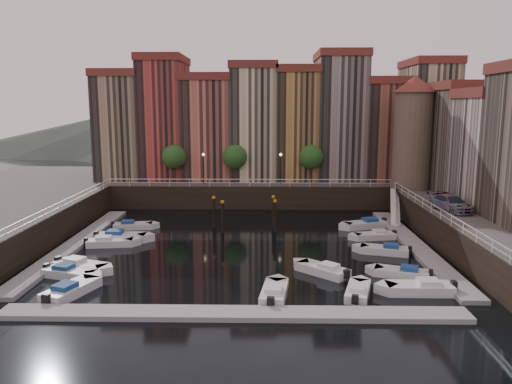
{
  "coord_description": "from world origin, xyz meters",
  "views": [
    {
      "loc": [
        1.96,
        -46.97,
        13.29
      ],
      "look_at": [
        1.05,
        4.0,
        4.4
      ],
      "focal_mm": 35.0,
      "sensor_mm": 36.0,
      "label": 1
    }
  ],
  "objects_px": {
    "boat_left_0": "(69,273)",
    "car_a": "(443,199)",
    "boat_left_2": "(109,242)",
    "car_c": "(451,204)",
    "mooring_pilings": "(246,215)",
    "car_b": "(452,205)",
    "corner_tower": "(413,131)",
    "boat_left_1": "(80,266)",
    "gangway": "(395,205)"
  },
  "relations": [
    {
      "from": "gangway",
      "to": "car_c",
      "type": "distance_m",
      "value": 9.62
    },
    {
      "from": "boat_left_2",
      "to": "car_c",
      "type": "relative_size",
      "value": 0.88
    },
    {
      "from": "car_a",
      "to": "mooring_pilings",
      "type": "bearing_deg",
      "value": -170.72
    },
    {
      "from": "gangway",
      "to": "boat_left_1",
      "type": "relative_size",
      "value": 1.69
    },
    {
      "from": "corner_tower",
      "to": "boat_left_0",
      "type": "bearing_deg",
      "value": -143.83
    },
    {
      "from": "corner_tower",
      "to": "boat_left_1",
      "type": "relative_size",
      "value": 2.8
    },
    {
      "from": "car_a",
      "to": "car_b",
      "type": "xyz_separation_m",
      "value": [
        -0.2,
        -2.9,
        -0.02
      ]
    },
    {
      "from": "boat_left_1",
      "to": "car_a",
      "type": "bearing_deg",
      "value": 40.99
    },
    {
      "from": "boat_left_2",
      "to": "car_c",
      "type": "height_order",
      "value": "car_c"
    },
    {
      "from": "corner_tower",
      "to": "car_b",
      "type": "bearing_deg",
      "value": -88.6
    },
    {
      "from": "boat_left_0",
      "to": "car_a",
      "type": "height_order",
      "value": "car_a"
    },
    {
      "from": "boat_left_1",
      "to": "car_b",
      "type": "bearing_deg",
      "value": 36.62
    },
    {
      "from": "boat_left_1",
      "to": "corner_tower",
      "type": "bearing_deg",
      "value": 55.18
    },
    {
      "from": "boat_left_1",
      "to": "gangway",
      "type": "bearing_deg",
      "value": 51.83
    },
    {
      "from": "gangway",
      "to": "boat_left_2",
      "type": "height_order",
      "value": "gangway"
    },
    {
      "from": "mooring_pilings",
      "to": "boat_left_0",
      "type": "distance_m",
      "value": 20.42
    },
    {
      "from": "boat_left_2",
      "to": "car_c",
      "type": "bearing_deg",
      "value": -3.94
    },
    {
      "from": "boat_left_2",
      "to": "car_a",
      "type": "height_order",
      "value": "car_a"
    },
    {
      "from": "boat_left_0",
      "to": "car_c",
      "type": "distance_m",
      "value": 35.39
    },
    {
      "from": "corner_tower",
      "to": "boat_left_0",
      "type": "distance_m",
      "value": 42.49
    },
    {
      "from": "car_a",
      "to": "boat_left_2",
      "type": "bearing_deg",
      "value": -158.05
    },
    {
      "from": "corner_tower",
      "to": "boat_left_0",
      "type": "xyz_separation_m",
      "value": [
        -33.37,
        -24.39,
        -9.84
      ]
    },
    {
      "from": "gangway",
      "to": "car_b",
      "type": "xyz_separation_m",
      "value": [
        3.22,
        -8.71,
        1.73
      ]
    },
    {
      "from": "car_a",
      "to": "car_b",
      "type": "relative_size",
      "value": 0.99
    },
    {
      "from": "car_a",
      "to": "corner_tower",
      "type": "bearing_deg",
      "value": 105.87
    },
    {
      "from": "mooring_pilings",
      "to": "boat_left_0",
      "type": "bearing_deg",
      "value": -130.87
    },
    {
      "from": "corner_tower",
      "to": "mooring_pilings",
      "type": "relative_size",
      "value": 1.97
    },
    {
      "from": "car_c",
      "to": "boat_left_2",
      "type": "bearing_deg",
      "value": 166.9
    },
    {
      "from": "car_a",
      "to": "gangway",
      "type": "bearing_deg",
      "value": 133.47
    },
    {
      "from": "mooring_pilings",
      "to": "car_a",
      "type": "distance_m",
      "value": 20.7
    },
    {
      "from": "corner_tower",
      "to": "gangway",
      "type": "xyz_separation_m",
      "value": [
        -2.9,
        -4.5,
        -8.28
      ]
    },
    {
      "from": "gangway",
      "to": "car_b",
      "type": "relative_size",
      "value": 2.11
    },
    {
      "from": "corner_tower",
      "to": "boat_left_0",
      "type": "relative_size",
      "value": 2.96
    },
    {
      "from": "mooring_pilings",
      "to": "boat_left_0",
      "type": "relative_size",
      "value": 1.5
    },
    {
      "from": "corner_tower",
      "to": "boat_left_1",
      "type": "bearing_deg",
      "value": -145.41
    },
    {
      "from": "boat_left_0",
      "to": "boat_left_1",
      "type": "relative_size",
      "value": 0.95
    },
    {
      "from": "corner_tower",
      "to": "boat_left_2",
      "type": "bearing_deg",
      "value": -154.66
    },
    {
      "from": "corner_tower",
      "to": "mooring_pilings",
      "type": "height_order",
      "value": "corner_tower"
    },
    {
      "from": "gangway",
      "to": "car_a",
      "type": "distance_m",
      "value": 6.97
    },
    {
      "from": "gangway",
      "to": "boat_left_2",
      "type": "bearing_deg",
      "value": -159.72
    },
    {
      "from": "corner_tower",
      "to": "car_a",
      "type": "relative_size",
      "value": 3.54
    },
    {
      "from": "boat_left_1",
      "to": "boat_left_2",
      "type": "xyz_separation_m",
      "value": [
        0.13,
        7.2,
        -0.02
      ]
    },
    {
      "from": "mooring_pilings",
      "to": "car_a",
      "type": "bearing_deg",
      "value": -3.69
    },
    {
      "from": "corner_tower",
      "to": "gangway",
      "type": "distance_m",
      "value": 9.86
    },
    {
      "from": "boat_left_0",
      "to": "car_b",
      "type": "bearing_deg",
      "value": 36.1
    },
    {
      "from": "mooring_pilings",
      "to": "boat_left_0",
      "type": "height_order",
      "value": "mooring_pilings"
    },
    {
      "from": "boat_left_2",
      "to": "car_c",
      "type": "distance_m",
      "value": 33.3
    },
    {
      "from": "mooring_pilings",
      "to": "boat_left_2",
      "type": "xyz_separation_m",
      "value": [
        -12.91,
        -6.62,
        -1.3
      ]
    },
    {
      "from": "mooring_pilings",
      "to": "boat_left_1",
      "type": "bearing_deg",
      "value": -133.33
    },
    {
      "from": "corner_tower",
      "to": "boat_left_0",
      "type": "height_order",
      "value": "corner_tower"
    }
  ]
}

